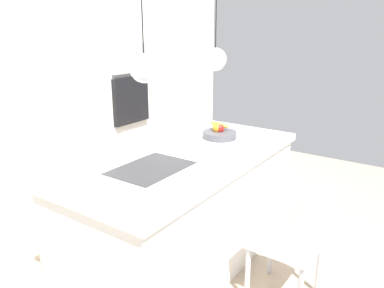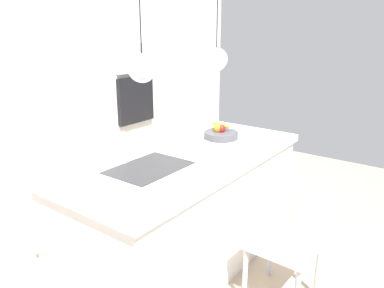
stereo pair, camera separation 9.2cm
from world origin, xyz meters
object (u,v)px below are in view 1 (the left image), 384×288
fruit_bowl (219,133)px  microwave (128,58)px  oven (131,100)px  chair_near (295,238)px

fruit_bowl → microwave: bearing=71.2°
microwave → oven: 0.50m
fruit_bowl → oven: (0.54, 1.58, 0.04)m
oven → chair_near: 2.76m
oven → fruit_bowl: bearing=-108.8°
fruit_bowl → microwave: 1.76m
microwave → oven: microwave is taller
fruit_bowl → oven: size_ratio=0.54×
fruit_bowl → microwave: (0.54, 1.58, 0.54)m
oven → microwave: bearing=0.0°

